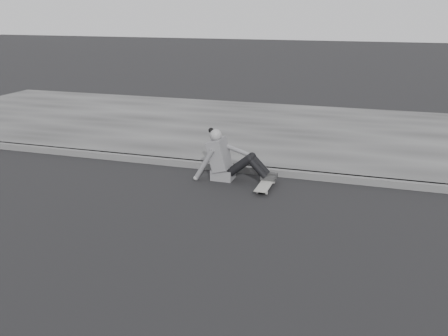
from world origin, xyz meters
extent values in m
plane|color=black|center=(0.00, 0.00, 0.00)|extent=(80.00, 80.00, 0.00)
cube|color=#4D4D4D|center=(0.00, 2.58, 0.06)|extent=(24.00, 0.16, 0.12)
cube|color=#3D3D3D|center=(0.00, 5.60, 0.06)|extent=(24.00, 6.00, 0.12)
cylinder|color=#A5A5A0|center=(-2.20, 1.61, 0.03)|extent=(0.03, 0.05, 0.05)
cylinder|color=#A5A5A0|center=(-2.05, 1.61, 0.03)|extent=(0.03, 0.05, 0.05)
cylinder|color=#A5A5A0|center=(-2.20, 2.13, 0.03)|extent=(0.03, 0.05, 0.05)
cylinder|color=#A5A5A0|center=(-2.05, 2.13, 0.03)|extent=(0.03, 0.05, 0.05)
cube|color=#2A2A2C|center=(-2.13, 1.61, 0.06)|extent=(0.16, 0.04, 0.03)
cube|color=#2A2A2C|center=(-2.13, 2.13, 0.06)|extent=(0.16, 0.04, 0.03)
cube|color=gray|center=(-2.13, 1.87, 0.08)|extent=(0.20, 0.78, 0.02)
cube|color=#57575A|center=(-2.93, 2.12, 0.09)|extent=(0.36, 0.34, 0.18)
cube|color=#57575A|center=(-3.00, 2.12, 0.43)|extent=(0.37, 0.40, 0.57)
cube|color=#57575A|center=(-3.13, 2.12, 0.55)|extent=(0.14, 0.30, 0.20)
cylinder|color=gray|center=(-3.05, 2.12, 0.67)|extent=(0.09, 0.09, 0.08)
sphere|color=gray|center=(-3.06, 2.12, 0.76)|extent=(0.20, 0.20, 0.20)
sphere|color=black|center=(-3.15, 2.14, 0.83)|extent=(0.09, 0.09, 0.09)
cylinder|color=black|center=(-2.61, 2.03, 0.28)|extent=(0.43, 0.13, 0.39)
cylinder|color=black|center=(-2.61, 2.21, 0.28)|extent=(0.43, 0.13, 0.39)
cylinder|color=black|center=(-2.31, 2.03, 0.28)|extent=(0.35, 0.11, 0.36)
cylinder|color=black|center=(-2.31, 2.21, 0.28)|extent=(0.35, 0.11, 0.36)
sphere|color=black|center=(-2.45, 2.03, 0.42)|extent=(0.13, 0.13, 0.13)
sphere|color=black|center=(-2.45, 2.21, 0.42)|extent=(0.13, 0.13, 0.13)
cube|color=#2A2A2A|center=(-2.13, 2.03, 0.12)|extent=(0.24, 0.08, 0.07)
cube|color=#2A2A2A|center=(-2.13, 2.21, 0.12)|extent=(0.24, 0.08, 0.07)
cylinder|color=#57575A|center=(-3.20, 1.91, 0.29)|extent=(0.38, 0.08, 0.58)
sphere|color=gray|center=(-3.35, 1.90, 0.04)|extent=(0.08, 0.08, 0.08)
cylinder|color=#57575A|center=(-2.76, 2.28, 0.49)|extent=(0.48, 0.08, 0.21)
camera|label=1|loc=(-0.48, -5.55, 2.80)|focal=40.00mm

